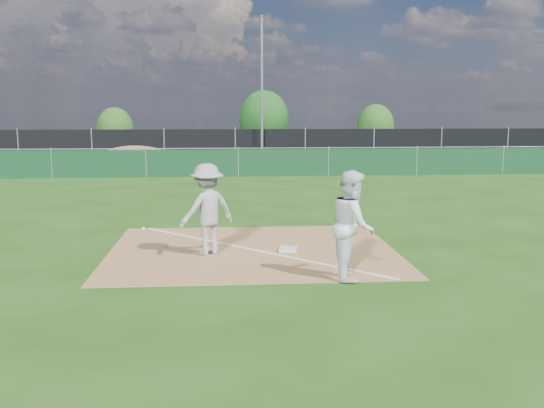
{
  "coord_description": "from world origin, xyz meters",
  "views": [
    {
      "loc": [
        -0.54,
        -11.53,
        3.0
      ],
      "look_at": [
        0.42,
        1.0,
        1.0
      ],
      "focal_mm": 40.0,
      "sensor_mm": 36.0,
      "label": 1
    }
  ],
  "objects_px": {
    "car_right": "(288,145)",
    "tree_left": "(115,128)",
    "car_left": "(123,144)",
    "first_base": "(288,249)",
    "play_at_first": "(207,209)",
    "tree_right": "(375,125)",
    "light_pole": "(262,90)",
    "car_mid": "(233,142)",
    "tree_mid": "(264,119)",
    "runner": "(352,225)"
  },
  "relations": [
    {
      "from": "first_base",
      "to": "car_right",
      "type": "height_order",
      "value": "car_right"
    },
    {
      "from": "light_pole",
      "to": "runner",
      "type": "bearing_deg",
      "value": -89.6
    },
    {
      "from": "tree_right",
      "to": "tree_mid",
      "type": "bearing_deg",
      "value": -174.37
    },
    {
      "from": "first_base",
      "to": "tree_right",
      "type": "xyz_separation_m",
      "value": [
        10.06,
        33.14,
        1.63
      ]
    },
    {
      "from": "light_pole",
      "to": "first_base",
      "type": "bearing_deg",
      "value": -91.98
    },
    {
      "from": "play_at_first",
      "to": "runner",
      "type": "bearing_deg",
      "value": -36.18
    },
    {
      "from": "car_left",
      "to": "tree_mid",
      "type": "relative_size",
      "value": 1.06
    },
    {
      "from": "first_base",
      "to": "car_left",
      "type": "distance_m",
      "value": 27.35
    },
    {
      "from": "car_mid",
      "to": "tree_mid",
      "type": "xyz_separation_m",
      "value": [
        2.38,
        5.78,
        1.39
      ]
    },
    {
      "from": "play_at_first",
      "to": "runner",
      "type": "relative_size",
      "value": 1.04
    },
    {
      "from": "light_pole",
      "to": "car_mid",
      "type": "bearing_deg",
      "value": 108.93
    },
    {
      "from": "first_base",
      "to": "play_at_first",
      "type": "bearing_deg",
      "value": -174.47
    },
    {
      "from": "car_mid",
      "to": "runner",
      "type": "bearing_deg",
      "value": -172.65
    },
    {
      "from": "play_at_first",
      "to": "car_mid",
      "type": "bearing_deg",
      "value": 88.21
    },
    {
      "from": "car_mid",
      "to": "tree_mid",
      "type": "bearing_deg",
      "value": -18.51
    },
    {
      "from": "light_pole",
      "to": "first_base",
      "type": "distance_m",
      "value": 22.22
    },
    {
      "from": "runner",
      "to": "car_right",
      "type": "xyz_separation_m",
      "value": [
        1.74,
        28.28,
        -0.33
      ]
    },
    {
      "from": "car_right",
      "to": "first_base",
      "type": "bearing_deg",
      "value": -168.55
    },
    {
      "from": "runner",
      "to": "car_right",
      "type": "bearing_deg",
      "value": 1.87
    },
    {
      "from": "car_left",
      "to": "car_right",
      "type": "relative_size",
      "value": 1.05
    },
    {
      "from": "car_mid",
      "to": "car_left",
      "type": "bearing_deg",
      "value": 96.17
    },
    {
      "from": "light_pole",
      "to": "car_mid",
      "type": "distance_m",
      "value": 5.87
    },
    {
      "from": "light_pole",
      "to": "car_left",
      "type": "bearing_deg",
      "value": 152.66
    },
    {
      "from": "light_pole",
      "to": "tree_mid",
      "type": "height_order",
      "value": "light_pole"
    },
    {
      "from": "car_mid",
      "to": "tree_right",
      "type": "relative_size",
      "value": 1.48
    },
    {
      "from": "tree_mid",
      "to": "tree_right",
      "type": "distance_m",
      "value": 8.59
    },
    {
      "from": "light_pole",
      "to": "tree_left",
      "type": "bearing_deg",
      "value": 135.91
    },
    {
      "from": "light_pole",
      "to": "car_right",
      "type": "height_order",
      "value": "light_pole"
    },
    {
      "from": "car_left",
      "to": "tree_left",
      "type": "distance_m",
      "value": 5.37
    },
    {
      "from": "light_pole",
      "to": "tree_left",
      "type": "xyz_separation_m",
      "value": [
        -9.83,
        9.52,
        -2.44
      ]
    },
    {
      "from": "light_pole",
      "to": "car_right",
      "type": "xyz_separation_m",
      "value": [
        1.91,
        4.37,
        -3.36
      ]
    },
    {
      "from": "car_right",
      "to": "tree_left",
      "type": "relative_size",
      "value": 1.42
    },
    {
      "from": "car_left",
      "to": "tree_left",
      "type": "xyz_separation_m",
      "value": [
        -1.35,
        5.14,
        0.78
      ]
    },
    {
      "from": "tree_right",
      "to": "play_at_first",
      "type": "bearing_deg",
      "value": -109.42
    },
    {
      "from": "first_base",
      "to": "runner",
      "type": "height_order",
      "value": "runner"
    },
    {
      "from": "car_left",
      "to": "tree_mid",
      "type": "distance_m",
      "value": 11.15
    },
    {
      "from": "car_right",
      "to": "tree_left",
      "type": "xyz_separation_m",
      "value": [
        -11.73,
        5.15,
        0.93
      ]
    },
    {
      "from": "tree_right",
      "to": "light_pole",
      "type": "bearing_deg",
      "value": -129.5
    },
    {
      "from": "first_base",
      "to": "tree_mid",
      "type": "relative_size",
      "value": 0.08
    },
    {
      "from": "car_mid",
      "to": "car_right",
      "type": "distance_m",
      "value": 3.52
    },
    {
      "from": "tree_left",
      "to": "light_pole",
      "type": "bearing_deg",
      "value": -44.09
    },
    {
      "from": "first_base",
      "to": "tree_right",
      "type": "distance_m",
      "value": 34.67
    },
    {
      "from": "tree_left",
      "to": "play_at_first",
      "type": "bearing_deg",
      "value": -76.81
    },
    {
      "from": "first_base",
      "to": "car_mid",
      "type": "height_order",
      "value": "car_mid"
    },
    {
      "from": "car_left",
      "to": "tree_left",
      "type": "relative_size",
      "value": 1.49
    },
    {
      "from": "light_pole",
      "to": "car_left",
      "type": "height_order",
      "value": "light_pole"
    },
    {
      "from": "runner",
      "to": "light_pole",
      "type": "bearing_deg",
      "value": 5.79
    },
    {
      "from": "runner",
      "to": "car_right",
      "type": "relative_size",
      "value": 0.45
    },
    {
      "from": "light_pole",
      "to": "runner",
      "type": "height_order",
      "value": "light_pole"
    },
    {
      "from": "tree_left",
      "to": "tree_mid",
      "type": "bearing_deg",
      "value": 5.01
    }
  ]
}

